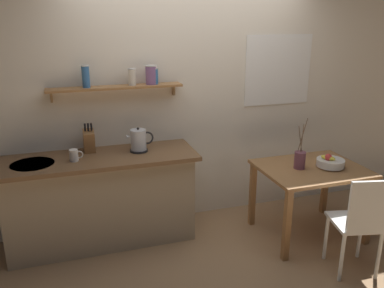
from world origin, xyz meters
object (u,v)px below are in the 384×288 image
at_px(dining_table, 311,178).
at_px(knife_block, 89,140).
at_px(fruit_bowl, 330,162).
at_px(coffee_mug_by_sink, 74,155).
at_px(twig_vase, 300,160).
at_px(electric_kettle, 139,141).
at_px(dining_chair_near, 360,221).

relative_size(dining_table, knife_block, 3.38).
bearing_deg(dining_table, fruit_bowl, -18.22).
relative_size(dining_table, coffee_mug_by_sink, 8.18).
distance_m(twig_vase, electric_kettle, 1.57).
distance_m(twig_vase, knife_block, 2.04).
relative_size(knife_block, coffee_mug_by_sink, 2.42).
height_order(knife_block, coffee_mug_by_sink, knife_block).
bearing_deg(fruit_bowl, dining_table, 161.78).
bearing_deg(electric_kettle, coffee_mug_by_sink, -171.43).
xyz_separation_m(twig_vase, coffee_mug_by_sink, (-2.08, 0.40, 0.13)).
distance_m(knife_block, coffee_mug_by_sink, 0.27).
height_order(twig_vase, coffee_mug_by_sink, twig_vase).
relative_size(fruit_bowl, knife_block, 0.90).
bearing_deg(dining_table, dining_chair_near, -89.16).
distance_m(dining_chair_near, fruit_bowl, 0.73).
relative_size(fruit_bowl, twig_vase, 0.53).
relative_size(dining_chair_near, electric_kettle, 3.53).
distance_m(fruit_bowl, twig_vase, 0.31).
xyz_separation_m(dining_table, knife_block, (-2.07, 0.63, 0.39)).
height_order(dining_chair_near, fruit_bowl, dining_chair_near).
bearing_deg(twig_vase, electric_kettle, 161.50).
bearing_deg(coffee_mug_by_sink, knife_block, 55.70).
bearing_deg(dining_chair_near, fruit_bowl, 76.70).
distance_m(fruit_bowl, coffee_mug_by_sink, 2.43).
xyz_separation_m(dining_chair_near, knife_block, (-2.08, 1.35, 0.50)).
xyz_separation_m(twig_vase, knife_block, (-1.93, 0.62, 0.19)).
xyz_separation_m(dining_table, fruit_bowl, (0.17, -0.05, 0.16)).
xyz_separation_m(fruit_bowl, twig_vase, (-0.30, 0.07, 0.04)).
xyz_separation_m(fruit_bowl, electric_kettle, (-1.78, 0.56, 0.22)).
relative_size(dining_table, fruit_bowl, 3.75).
height_order(fruit_bowl, twig_vase, twig_vase).
xyz_separation_m(knife_block, coffee_mug_by_sink, (-0.15, -0.22, -0.06)).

